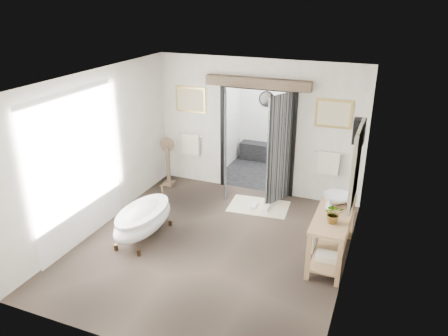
{
  "coord_description": "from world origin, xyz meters",
  "views": [
    {
      "loc": [
        2.66,
        -5.99,
        4.17
      ],
      "look_at": [
        0.0,
        0.6,
        1.25
      ],
      "focal_mm": 35.0,
      "sensor_mm": 36.0,
      "label": 1
    }
  ],
  "objects_px": {
    "vanity": "(330,231)",
    "basin": "(337,199)",
    "rug": "(259,206)",
    "clawfoot_tub": "(143,219)"
  },
  "relations": [
    {
      "from": "vanity",
      "to": "basin",
      "type": "bearing_deg",
      "value": 87.03
    },
    {
      "from": "vanity",
      "to": "basin",
      "type": "relative_size",
      "value": 3.38
    },
    {
      "from": "rug",
      "to": "basin",
      "type": "relative_size",
      "value": 2.53
    },
    {
      "from": "basin",
      "to": "rug",
      "type": "bearing_deg",
      "value": 124.69
    },
    {
      "from": "clawfoot_tub",
      "to": "rug",
      "type": "xyz_separation_m",
      "value": [
        1.56,
        1.92,
        -0.36
      ]
    },
    {
      "from": "clawfoot_tub",
      "to": "rug",
      "type": "height_order",
      "value": "clawfoot_tub"
    },
    {
      "from": "vanity",
      "to": "rug",
      "type": "distance_m",
      "value": 2.16
    },
    {
      "from": "vanity",
      "to": "rug",
      "type": "xyz_separation_m",
      "value": [
        -1.63,
        1.32,
        -0.5
      ]
    },
    {
      "from": "vanity",
      "to": "basin",
      "type": "xyz_separation_m",
      "value": [
        0.02,
        0.34,
        0.43
      ]
    },
    {
      "from": "basin",
      "to": "vanity",
      "type": "bearing_deg",
      "value": -117.66
    }
  ]
}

